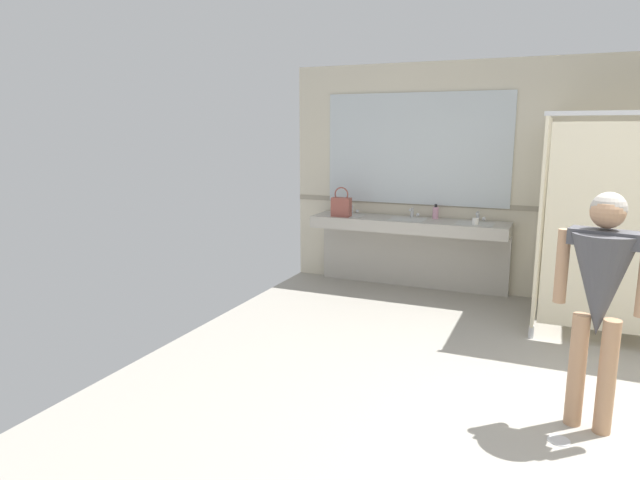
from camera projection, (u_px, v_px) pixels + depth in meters
ground_plane at (618, 447)px, 3.55m from camera, size 7.35×6.68×0.10m
wall_back at (607, 183)px, 6.06m from camera, size 7.35×0.12×2.72m
wall_back_tile_band at (605, 212)px, 6.07m from camera, size 7.35×0.01×0.06m
vanity_counter at (409, 238)px, 6.79m from camera, size 2.35×0.53×1.00m
mirror_panel at (416, 149)px, 6.75m from camera, size 2.25×0.02×1.34m
person_standing at (601, 285)px, 3.49m from camera, size 0.54×0.49×1.56m
handbag at (341, 206)px, 6.83m from camera, size 0.23×0.11×0.36m
soap_dispenser at (436, 213)px, 6.68m from camera, size 0.07×0.07×0.18m
paper_cup at (475, 222)px, 6.23m from camera, size 0.07×0.07×0.08m
floor_drain_cover at (559, 440)px, 3.53m from camera, size 0.14×0.14×0.01m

